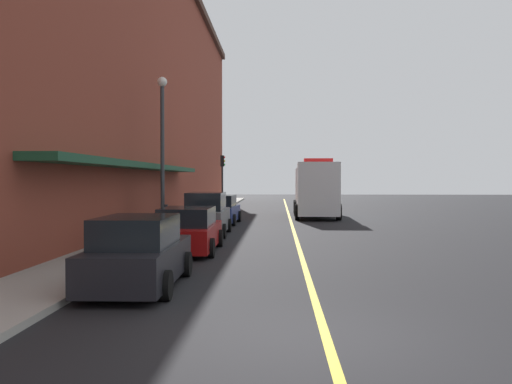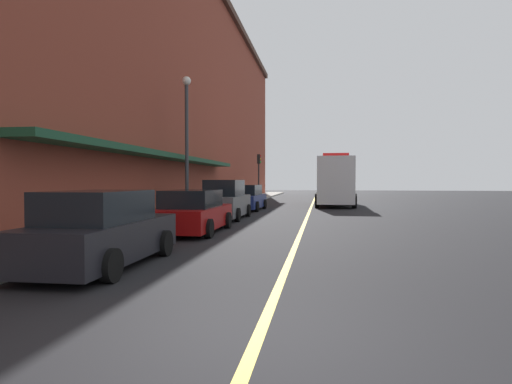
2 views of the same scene
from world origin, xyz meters
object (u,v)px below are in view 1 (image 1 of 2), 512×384
Objects in this scene: parked_car_1 at (188,231)px; parking_meter_0 at (166,215)px; parked_car_3 at (220,210)px; street_lamp_left at (162,137)px; parking_meter_1 at (118,230)px; box_truck at (315,190)px; traffic_light_near at (222,171)px; parked_car_2 at (207,215)px; parked_car_0 at (139,254)px.

parked_car_1 is 3.53× the size of parking_meter_0.
street_lamp_left reaches higher than parked_car_3.
parking_meter_1 is (-1.31, -15.08, 0.29)m from parked_car_3.
parked_car_3 is 7.45m from street_lamp_left.
box_truck is 10.41m from traffic_light_near.
parked_car_1 is 0.99× the size of parked_car_2.
parked_car_2 is 6.26m from parked_car_3.
parking_meter_0 is at bearing 172.82° from parked_car_3.
street_lamp_left is (-7.69, -12.40, 2.60)m from box_truck.
street_lamp_left is 1.61× the size of traffic_light_near.
parked_car_1 is at bearing -66.49° from parking_meter_0.
parked_car_2 reaches higher than parked_car_1.
traffic_light_near is (-1.43, 25.59, 2.42)m from parked_car_1.
traffic_light_near reaches higher than parking_meter_1.
traffic_light_near reaches higher than parked_car_3.
box_truck reaches higher than parked_car_0.
parked_car_3 is 3.59× the size of parking_meter_1.
box_truck is 7.01× the size of parking_meter_0.
parking_meter_0 is at bearing 90.00° from parking_meter_1.
parked_car_0 is at bearing -65.25° from parking_meter_1.
parked_car_2 is at bearing -1.06° from street_lamp_left.
parked_car_1 reaches higher than parking_meter_0.
traffic_light_near reaches higher than parking_meter_0.
parked_car_2 is 20.16m from traffic_light_near.
parked_car_3 is at bearing 85.04° from parking_meter_1.
parked_car_0 is at bearing -80.58° from street_lamp_left.
box_truck is at bearing -41.45° from parked_car_3.
parked_car_0 is 12.50m from street_lamp_left.
parked_car_0 is 9.70m from parking_meter_0.
parking_meter_0 is at bearing -74.75° from street_lamp_left.
box_truck is 2.17× the size of traffic_light_near.
street_lamp_left is (-1.99, 0.04, 3.51)m from parked_car_2.
box_truck is 14.82m from street_lamp_left.
street_lamp_left reaches higher than traffic_light_near.
parking_meter_0 and parking_meter_1 have the same top height.
street_lamp_left is at bearing -91.90° from traffic_light_near.
parked_car_2 is 2.58m from parking_meter_0.
parked_car_1 is at bearing -2.11° from parked_car_0.
parked_car_2 is 0.51× the size of box_truck.
parked_car_0 is 11.77m from parked_car_2.
parked_car_0 is 3.42× the size of parking_meter_1.
parked_car_2 is at bearing -86.19° from traffic_light_near.
parking_meter_0 is at bearing -25.03° from box_truck.
parked_car_1 is at bearing -69.62° from street_lamp_left.
traffic_light_near is (0.06, 22.16, 2.10)m from parking_meter_0.
parking_meter_1 is (-1.49, -3.23, 0.33)m from parked_car_1.
street_lamp_left reaches higher than parked_car_2.
parked_car_0 is 0.95× the size of parked_car_3.
parked_car_0 reaches higher than parking_meter_1.
parked_car_0 is 3.25m from parking_meter_1.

